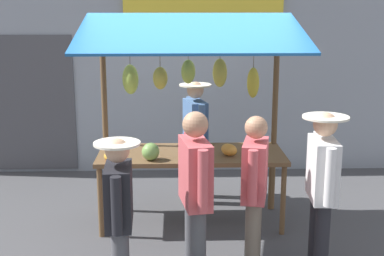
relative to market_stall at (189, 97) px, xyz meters
name	(u,v)px	position (x,y,z in m)	size (l,w,h in m)	color
ground_plane	(191,222)	(-0.02, 0.03, -1.54)	(40.00, 40.00, 0.00)	#424244
street_backdrop	(184,63)	(0.03, -2.17, 0.16)	(9.00, 0.30, 3.40)	#8C939E
market_stall	(189,97)	(0.00, 0.00, 0.00)	(2.50, 1.46, 2.50)	brown
vendor_with_sunhat	(195,132)	(-0.10, -0.72, -0.59)	(0.42, 0.68, 1.62)	#726656
shopper_in_grey_tee	(119,211)	(0.65, 1.82, -0.66)	(0.39, 0.66, 1.52)	#4C4C51
shopper_in_striped_shirt	(322,183)	(-1.21, 1.42, -0.57)	(0.43, 0.70, 1.64)	#232328
shopper_with_shopping_bag	(195,189)	(-0.01, 1.58, -0.56)	(0.30, 0.71, 1.69)	#4C4C51
shopper_with_ponytail	(255,185)	(-0.59, 1.30, -0.63)	(0.32, 0.67, 1.59)	#726656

